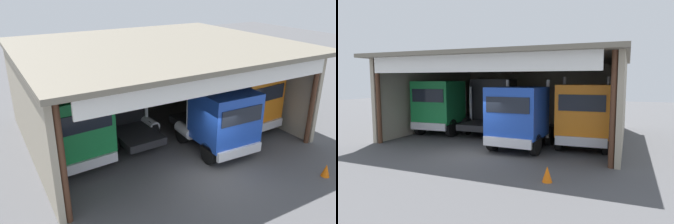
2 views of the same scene
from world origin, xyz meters
TOP-DOWN VIEW (x-y plane):
  - ground_plane at (0.00, 0.00)m, footprint 80.00×80.00m
  - workshop_shed at (0.00, 6.23)m, footprint 13.29×11.86m
  - truck_green_center_left_bay at (-4.67, 4.02)m, footprint 2.93×5.43m
  - truck_black_left_bay at (-1.82, 5.88)m, footprint 2.86×4.91m
  - truck_blue_center_bay at (1.61, 1.72)m, footprint 2.73×5.09m
  - truck_orange_right_bay at (4.57, 2.95)m, footprint 2.81×4.22m
  - oil_drum at (-3.39, 9.45)m, footprint 0.58×0.58m
  - tool_cart at (-2.23, 9.71)m, footprint 0.90×0.60m
  - traffic_cone at (4.15, -2.44)m, footprint 0.36×0.36m

SIDE VIEW (x-z plane):
  - ground_plane at x=0.00m, z-range 0.00..0.00m
  - traffic_cone at x=4.15m, z-range 0.00..0.56m
  - oil_drum at x=-3.39m, z-range 0.00..0.92m
  - tool_cart at x=-2.23m, z-range 0.00..1.00m
  - truck_blue_center_bay at x=1.61m, z-range -0.09..3.44m
  - truck_orange_right_bay at x=4.57m, z-range -0.11..3.57m
  - truck_green_center_left_bay at x=-4.67m, z-range 0.10..3.53m
  - truck_black_left_bay at x=-1.82m, z-range 0.07..3.64m
  - workshop_shed at x=0.00m, z-range 0.99..5.87m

